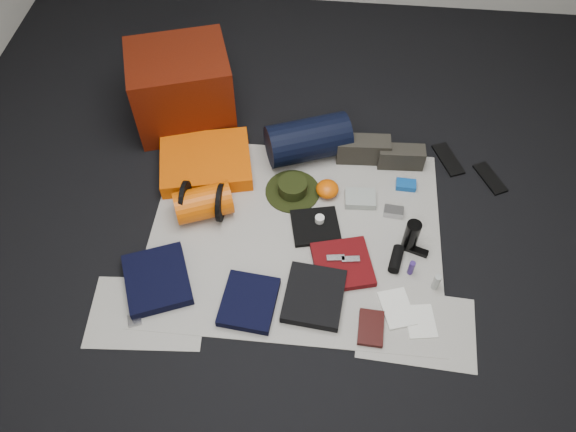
# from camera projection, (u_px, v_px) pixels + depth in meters

# --- Properties ---
(floor) EXTENTS (4.50, 4.50, 0.02)m
(floor) POSITION_uv_depth(u_px,v_px,m) (295.00, 236.00, 3.12)
(floor) COLOR black
(floor) RESTS_ON ground
(newspaper_mat) EXTENTS (1.60, 1.30, 0.01)m
(newspaper_mat) POSITION_uv_depth(u_px,v_px,m) (295.00, 234.00, 3.11)
(newspaper_mat) COLOR beige
(newspaper_mat) RESTS_ON floor
(newspaper_sheet_front_left) EXTENTS (0.61, 0.44, 0.00)m
(newspaper_sheet_front_left) POSITION_uv_depth(u_px,v_px,m) (147.00, 313.00, 2.83)
(newspaper_sheet_front_left) COLOR beige
(newspaper_sheet_front_left) RESTS_ON floor
(newspaper_sheet_front_right) EXTENTS (0.60, 0.43, 0.00)m
(newspaper_sheet_front_right) POSITION_uv_depth(u_px,v_px,m) (416.00, 328.00, 2.78)
(newspaper_sheet_front_right) COLOR beige
(newspaper_sheet_front_right) RESTS_ON floor
(red_cabinet) EXTENTS (0.72, 0.65, 0.49)m
(red_cabinet) POSITION_uv_depth(u_px,v_px,m) (182.00, 88.00, 3.46)
(red_cabinet) COLOR #501205
(red_cabinet) RESTS_ON floor
(sleeping_pad) EXTENTS (0.61, 0.54, 0.10)m
(sleeping_pad) POSITION_uv_depth(u_px,v_px,m) (206.00, 162.00, 3.36)
(sleeping_pad) COLOR #E95802
(sleeping_pad) RESTS_ON newspaper_mat
(stuff_sack) EXTENTS (0.36, 0.29, 0.18)m
(stuff_sack) POSITION_uv_depth(u_px,v_px,m) (203.00, 203.00, 3.12)
(stuff_sack) COLOR #D95203
(stuff_sack) RESTS_ON newspaper_mat
(sack_strap_left) EXTENTS (0.02, 0.22, 0.22)m
(sack_strap_left) POSITION_uv_depth(u_px,v_px,m) (185.00, 200.00, 3.11)
(sack_strap_left) COLOR black
(sack_strap_left) RESTS_ON newspaper_mat
(sack_strap_right) EXTENTS (0.03, 0.22, 0.22)m
(sack_strap_right) POSITION_uv_depth(u_px,v_px,m) (221.00, 203.00, 3.10)
(sack_strap_right) COLOR black
(sack_strap_right) RESTS_ON newspaper_mat
(navy_duffel) EXTENTS (0.55, 0.42, 0.26)m
(navy_duffel) POSITION_uv_depth(u_px,v_px,m) (308.00, 140.00, 3.36)
(navy_duffel) COLOR black
(navy_duffel) RESTS_ON newspaper_mat
(boonie_brim) EXTENTS (0.33, 0.33, 0.01)m
(boonie_brim) POSITION_uv_depth(u_px,v_px,m) (293.00, 191.00, 3.28)
(boonie_brim) COLOR black
(boonie_brim) RESTS_ON newspaper_mat
(boonie_crown) EXTENTS (0.17, 0.17, 0.07)m
(boonie_crown) POSITION_uv_depth(u_px,v_px,m) (293.00, 187.00, 3.25)
(boonie_crown) COLOR black
(boonie_crown) RESTS_ON boonie_brim
(hiking_boot_left) EXTENTS (0.32, 0.14, 0.16)m
(hiking_boot_left) POSITION_uv_depth(u_px,v_px,m) (363.00, 149.00, 3.38)
(hiking_boot_left) COLOR #2D2B23
(hiking_boot_left) RESTS_ON newspaper_mat
(hiking_boot_right) EXTENTS (0.28, 0.11, 0.14)m
(hiking_boot_right) POSITION_uv_depth(u_px,v_px,m) (401.00, 157.00, 3.36)
(hiking_boot_right) COLOR #2D2B23
(hiking_boot_right) RESTS_ON newspaper_mat
(flip_flop_left) EXTENTS (0.19, 0.28, 0.01)m
(flip_flop_left) POSITION_uv_depth(u_px,v_px,m) (448.00, 159.00, 3.43)
(flip_flop_left) COLOR black
(flip_flop_left) RESTS_ON floor
(flip_flop_right) EXTENTS (0.19, 0.26, 0.01)m
(flip_flop_right) POSITION_uv_depth(u_px,v_px,m) (490.00, 178.00, 3.35)
(flip_flop_right) COLOR black
(flip_flop_right) RESTS_ON floor
(trousers_navy_a) EXTENTS (0.43, 0.46, 0.06)m
(trousers_navy_a) POSITION_uv_depth(u_px,v_px,m) (157.00, 280.00, 2.91)
(trousers_navy_a) COLOR black
(trousers_navy_a) RESTS_ON newspaper_mat
(trousers_navy_b) EXTENTS (0.30, 0.33, 0.05)m
(trousers_navy_b) POSITION_uv_depth(u_px,v_px,m) (249.00, 302.00, 2.84)
(trousers_navy_b) COLOR black
(trousers_navy_b) RESTS_ON newspaper_mat
(trousers_charcoal) EXTENTS (0.32, 0.36, 0.05)m
(trousers_charcoal) POSITION_uv_depth(u_px,v_px,m) (314.00, 296.00, 2.85)
(trousers_charcoal) COLOR black
(trousers_charcoal) RESTS_ON newspaper_mat
(black_tshirt) EXTENTS (0.30, 0.29, 0.03)m
(black_tshirt) POSITION_uv_depth(u_px,v_px,m) (315.00, 226.00, 3.12)
(black_tshirt) COLOR black
(black_tshirt) RESTS_ON newspaper_mat
(red_shirt) EXTENTS (0.36, 0.36, 0.04)m
(red_shirt) POSITION_uv_depth(u_px,v_px,m) (343.00, 265.00, 2.97)
(red_shirt) COLOR #54090B
(red_shirt) RESTS_ON newspaper_mat
(orange_stuff_sack) EXTENTS (0.17, 0.17, 0.09)m
(orange_stuff_sack) POSITION_uv_depth(u_px,v_px,m) (327.00, 189.00, 3.24)
(orange_stuff_sack) COLOR #D95203
(orange_stuff_sack) RESTS_ON newspaper_mat
(first_aid_pouch) EXTENTS (0.18, 0.14, 0.04)m
(first_aid_pouch) POSITION_uv_depth(u_px,v_px,m) (360.00, 199.00, 3.23)
(first_aid_pouch) COLOR gray
(first_aid_pouch) RESTS_ON newspaper_mat
(water_bottle) EXTENTS (0.09, 0.09, 0.20)m
(water_bottle) POSITION_uv_depth(u_px,v_px,m) (411.00, 236.00, 2.98)
(water_bottle) COLOR black
(water_bottle) RESTS_ON newspaper_mat
(speaker) EXTENTS (0.09, 0.16, 0.06)m
(speaker) POSITION_uv_depth(u_px,v_px,m) (396.00, 259.00, 2.98)
(speaker) COLOR black
(speaker) RESTS_ON newspaper_mat
(compact_camera) EXTENTS (0.11, 0.08, 0.04)m
(compact_camera) POSITION_uv_depth(u_px,v_px,m) (393.00, 212.00, 3.17)
(compact_camera) COLOR #ABACB0
(compact_camera) RESTS_ON newspaper_mat
(cyan_case) EXTENTS (0.12, 0.08, 0.04)m
(cyan_case) POSITION_uv_depth(u_px,v_px,m) (406.00, 185.00, 3.29)
(cyan_case) COLOR #0F4A9A
(cyan_case) RESTS_ON newspaper_mat
(toiletry_purple) EXTENTS (0.04, 0.04, 0.09)m
(toiletry_purple) POSITION_uv_depth(u_px,v_px,m) (411.00, 268.00, 2.93)
(toiletry_purple) COLOR navy
(toiletry_purple) RESTS_ON newspaper_mat
(toiletry_clear) EXTENTS (0.04, 0.04, 0.11)m
(toiletry_clear) POSITION_uv_depth(u_px,v_px,m) (436.00, 282.00, 2.87)
(toiletry_clear) COLOR #9DA19D
(toiletry_clear) RESTS_ON newspaper_mat
(paperback_book) EXTENTS (0.13, 0.20, 0.03)m
(paperback_book) POSITION_uv_depth(u_px,v_px,m) (371.00, 328.00, 2.76)
(paperback_book) COLOR black
(paperback_book) RESTS_ON newspaper_mat
(map_booklet) EXTENTS (0.20, 0.25, 0.01)m
(map_booklet) POSITION_uv_depth(u_px,v_px,m) (397.00, 308.00, 2.84)
(map_booklet) COLOR silver
(map_booklet) RESTS_ON newspaper_mat
(map_printout) EXTENTS (0.17, 0.20, 0.01)m
(map_printout) POSITION_uv_depth(u_px,v_px,m) (421.00, 321.00, 2.80)
(map_printout) COLOR silver
(map_printout) RESTS_ON newspaper_mat
(sunglasses) EXTENTS (0.11, 0.07, 0.03)m
(sunglasses) POSITION_uv_depth(u_px,v_px,m) (419.00, 251.00, 3.03)
(sunglasses) COLOR black
(sunglasses) RESTS_ON newspaper_mat
(key_cluster) EXTENTS (0.09, 0.09, 0.01)m
(key_cluster) POSITION_uv_depth(u_px,v_px,m) (135.00, 320.00, 2.80)
(key_cluster) COLOR #ABACB0
(key_cluster) RESTS_ON newspaper_mat
(tape_roll) EXTENTS (0.05, 0.05, 0.04)m
(tape_roll) POSITION_uv_depth(u_px,v_px,m) (320.00, 219.00, 3.12)
(tape_roll) COLOR silver
(tape_roll) RESTS_ON black_tshirt
(energy_bar_a) EXTENTS (0.10, 0.05, 0.01)m
(energy_bar_a) POSITION_uv_depth(u_px,v_px,m) (336.00, 258.00, 2.96)
(energy_bar_a) COLOR #ABACB0
(energy_bar_a) RESTS_ON red_shirt
(energy_bar_b) EXTENTS (0.10, 0.05, 0.01)m
(energy_bar_b) POSITION_uv_depth(u_px,v_px,m) (351.00, 259.00, 2.96)
(energy_bar_b) COLOR #ABACB0
(energy_bar_b) RESTS_ON red_shirt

